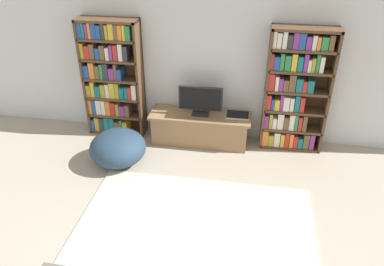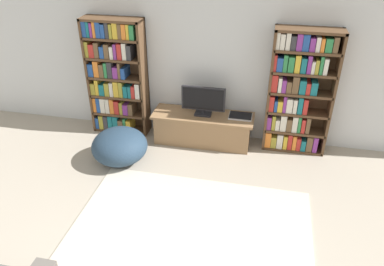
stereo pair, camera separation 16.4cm
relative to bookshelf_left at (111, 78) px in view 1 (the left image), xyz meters
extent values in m
cube|color=silver|center=(1.41, 0.19, 0.40)|extent=(8.80, 0.06, 2.60)
cube|color=#513823|center=(-0.38, -0.01, -0.02)|extent=(0.04, 0.30, 1.76)
cube|color=#513823|center=(0.45, -0.01, -0.02)|extent=(0.04, 0.30, 1.76)
cube|color=#513823|center=(0.04, 0.12, -0.02)|extent=(0.87, 0.04, 1.76)
cube|color=#513823|center=(0.04, -0.01, 0.84)|extent=(0.87, 0.30, 0.04)
cube|color=#513823|center=(0.04, -0.01, -0.88)|extent=(0.83, 0.30, 0.04)
cube|color=#234C99|center=(-0.34, -0.03, -0.77)|extent=(0.05, 0.24, 0.18)
cube|color=#9E9333|center=(-0.27, -0.03, -0.75)|extent=(0.07, 0.24, 0.22)
cube|color=#333338|center=(-0.19, -0.03, -0.75)|extent=(0.07, 0.24, 0.22)
cube|color=#196B75|center=(-0.12, -0.03, -0.74)|extent=(0.07, 0.24, 0.24)
cube|color=#196B75|center=(-0.03, -0.03, -0.74)|extent=(0.08, 0.24, 0.24)
cube|color=brown|center=(0.05, -0.03, -0.77)|extent=(0.08, 0.24, 0.18)
cube|color=#2D7F47|center=(0.12, -0.03, -0.75)|extent=(0.04, 0.24, 0.22)
cube|color=gold|center=(0.18, -0.03, -0.77)|extent=(0.07, 0.24, 0.19)
cube|color=#513823|center=(0.04, -0.01, -0.58)|extent=(0.83, 0.30, 0.04)
cube|color=orange|center=(-0.34, -0.03, -0.45)|extent=(0.05, 0.24, 0.23)
cube|color=#234C99|center=(-0.28, -0.03, -0.45)|extent=(0.06, 0.24, 0.24)
cube|color=silver|center=(-0.21, -0.03, -0.45)|extent=(0.08, 0.24, 0.24)
cube|color=silver|center=(-0.13, -0.03, -0.45)|extent=(0.06, 0.24, 0.24)
cube|color=orange|center=(-0.06, -0.03, -0.45)|extent=(0.07, 0.24, 0.24)
cube|color=#B72D28|center=(0.02, -0.03, -0.46)|extent=(0.08, 0.24, 0.21)
cube|color=#9E9333|center=(0.09, -0.03, -0.47)|extent=(0.05, 0.24, 0.20)
cube|color=#7F338C|center=(0.16, -0.03, -0.48)|extent=(0.08, 0.24, 0.17)
cube|color=brown|center=(0.24, -0.03, -0.48)|extent=(0.07, 0.24, 0.18)
cube|color=#513823|center=(0.04, -0.01, -0.29)|extent=(0.83, 0.30, 0.04)
cube|color=#9E9333|center=(-0.33, -0.03, -0.18)|extent=(0.07, 0.24, 0.18)
cube|color=gold|center=(-0.26, -0.03, -0.15)|extent=(0.05, 0.24, 0.24)
cube|color=#196B75|center=(-0.19, -0.03, -0.19)|extent=(0.08, 0.24, 0.17)
cube|color=#9E9333|center=(-0.10, -0.03, -0.17)|extent=(0.07, 0.24, 0.20)
cube|color=silver|center=(-0.03, -0.03, -0.17)|extent=(0.06, 0.24, 0.21)
cube|color=gold|center=(0.04, -0.03, -0.15)|extent=(0.08, 0.24, 0.24)
cube|color=#9E9333|center=(0.12, -0.03, -0.15)|extent=(0.06, 0.24, 0.24)
cube|color=#196B75|center=(0.19, -0.03, -0.18)|extent=(0.06, 0.24, 0.18)
cube|color=#196B75|center=(0.25, -0.03, -0.18)|extent=(0.05, 0.24, 0.18)
cube|color=#B72D28|center=(0.31, -0.03, -0.18)|extent=(0.05, 0.24, 0.19)
cube|color=silver|center=(0.37, -0.03, -0.16)|extent=(0.07, 0.24, 0.23)
cube|color=#513823|center=(0.04, -0.01, 0.00)|extent=(0.83, 0.30, 0.04)
cube|color=#234C99|center=(-0.32, -0.03, 0.11)|extent=(0.08, 0.24, 0.19)
cube|color=orange|center=(-0.23, -0.03, 0.14)|extent=(0.08, 0.24, 0.24)
cube|color=brown|center=(-0.15, -0.03, 0.12)|extent=(0.07, 0.24, 0.20)
cube|color=#2D7F47|center=(-0.09, -0.03, 0.13)|extent=(0.05, 0.24, 0.22)
cube|color=#333338|center=(-0.02, -0.03, 0.14)|extent=(0.07, 0.24, 0.24)
cube|color=#7F338C|center=(0.06, -0.03, 0.11)|extent=(0.08, 0.24, 0.17)
cube|color=brown|center=(0.12, -0.03, 0.14)|extent=(0.04, 0.24, 0.24)
cube|color=#234C99|center=(0.18, -0.03, 0.10)|extent=(0.06, 0.24, 0.16)
cube|color=#513823|center=(0.04, -0.01, 0.29)|extent=(0.83, 0.30, 0.04)
cube|color=#9E9333|center=(-0.34, -0.03, 0.42)|extent=(0.05, 0.24, 0.22)
cube|color=#B72D28|center=(-0.27, -0.03, 0.41)|extent=(0.08, 0.24, 0.19)
cube|color=brown|center=(-0.19, -0.03, 0.42)|extent=(0.07, 0.24, 0.22)
cube|color=#234C99|center=(-0.11, -0.03, 0.40)|extent=(0.07, 0.24, 0.17)
cube|color=brown|center=(-0.04, -0.03, 0.42)|extent=(0.07, 0.24, 0.21)
cube|color=silver|center=(0.03, -0.03, 0.40)|extent=(0.05, 0.24, 0.18)
cube|color=#7F338C|center=(0.09, -0.03, 0.42)|extent=(0.04, 0.24, 0.22)
cube|color=#B72D28|center=(0.15, -0.03, 0.42)|extent=(0.06, 0.24, 0.22)
cube|color=silver|center=(0.23, -0.03, 0.43)|extent=(0.06, 0.24, 0.24)
cube|color=#333338|center=(0.29, -0.03, 0.42)|extent=(0.07, 0.24, 0.21)
cube|color=#513823|center=(0.04, -0.01, 0.59)|extent=(0.83, 0.30, 0.04)
cube|color=#234C99|center=(-0.33, -0.03, 0.73)|extent=(0.06, 0.24, 0.24)
cube|color=#196B75|center=(-0.28, -0.03, 0.71)|extent=(0.04, 0.24, 0.21)
cube|color=#7F338C|center=(-0.23, -0.03, 0.71)|extent=(0.04, 0.24, 0.20)
cube|color=orange|center=(-0.18, -0.03, 0.72)|extent=(0.04, 0.24, 0.23)
cube|color=#234C99|center=(-0.13, -0.03, 0.72)|extent=(0.07, 0.24, 0.23)
cube|color=#234C99|center=(-0.06, -0.03, 0.70)|extent=(0.06, 0.24, 0.19)
cube|color=#333338|center=(0.00, -0.03, 0.73)|extent=(0.05, 0.24, 0.24)
cube|color=#9E9333|center=(0.06, -0.03, 0.71)|extent=(0.04, 0.24, 0.20)
cube|color=gold|center=(0.12, -0.03, 0.72)|extent=(0.07, 0.24, 0.24)
cube|color=brown|center=(0.19, -0.03, 0.71)|extent=(0.05, 0.24, 0.21)
cube|color=orange|center=(0.25, -0.03, 0.71)|extent=(0.06, 0.24, 0.21)
cube|color=gold|center=(0.30, -0.03, 0.71)|extent=(0.04, 0.24, 0.21)
cube|color=#2D7F47|center=(0.36, -0.03, 0.71)|extent=(0.06, 0.24, 0.20)
cube|color=#513823|center=(2.26, -0.01, -0.02)|extent=(0.04, 0.30, 1.76)
cube|color=#513823|center=(3.09, -0.01, -0.02)|extent=(0.04, 0.30, 1.76)
cube|color=#513823|center=(2.68, 0.12, -0.02)|extent=(0.87, 0.04, 1.76)
cube|color=#513823|center=(2.68, -0.01, 0.84)|extent=(0.87, 0.30, 0.04)
cube|color=#513823|center=(2.68, -0.01, -0.88)|extent=(0.83, 0.30, 0.04)
cube|color=orange|center=(2.32, -0.03, -0.74)|extent=(0.08, 0.24, 0.24)
cube|color=#9E9333|center=(2.40, -0.03, -0.77)|extent=(0.08, 0.24, 0.17)
cube|color=silver|center=(2.49, -0.03, -0.75)|extent=(0.08, 0.24, 0.22)
cube|color=gold|center=(2.57, -0.03, -0.76)|extent=(0.05, 0.24, 0.21)
cube|color=#B72D28|center=(2.63, -0.03, -0.74)|extent=(0.06, 0.24, 0.24)
cube|color=orange|center=(2.69, -0.03, -0.75)|extent=(0.05, 0.24, 0.22)
cube|color=#B72D28|center=(2.75, -0.03, -0.76)|extent=(0.06, 0.24, 0.19)
cube|color=#196B75|center=(2.82, -0.03, -0.78)|extent=(0.07, 0.24, 0.16)
cube|color=brown|center=(2.90, -0.03, -0.74)|extent=(0.08, 0.24, 0.23)
cube|color=#7F338C|center=(2.98, -0.03, -0.74)|extent=(0.06, 0.24, 0.24)
cube|color=#513823|center=(2.68, -0.01, -0.58)|extent=(0.83, 0.30, 0.04)
cube|color=#7F338C|center=(2.31, -0.03, -0.47)|extent=(0.06, 0.24, 0.19)
cube|color=#9E9333|center=(2.37, -0.03, -0.46)|extent=(0.05, 0.24, 0.22)
cube|color=silver|center=(2.43, -0.03, -0.48)|extent=(0.06, 0.24, 0.16)
cube|color=silver|center=(2.51, -0.03, -0.45)|extent=(0.08, 0.24, 0.24)
cube|color=brown|center=(2.59, -0.03, -0.47)|extent=(0.07, 0.24, 0.19)
cube|color=silver|center=(2.66, -0.03, -0.45)|extent=(0.07, 0.24, 0.24)
cube|color=#2D7F47|center=(2.72, -0.03, -0.45)|extent=(0.04, 0.24, 0.24)
cube|color=#B72D28|center=(2.78, -0.03, -0.46)|extent=(0.05, 0.24, 0.21)
cube|color=brown|center=(2.84, -0.03, -0.45)|extent=(0.05, 0.24, 0.24)
cube|color=#513823|center=(2.68, -0.01, -0.29)|extent=(0.83, 0.30, 0.04)
cube|color=#B72D28|center=(2.31, -0.03, -0.16)|extent=(0.07, 0.24, 0.22)
cube|color=#234C99|center=(2.37, -0.03, -0.19)|extent=(0.04, 0.24, 0.16)
cube|color=gold|center=(2.43, -0.03, -0.19)|extent=(0.07, 0.24, 0.16)
cube|color=#7F338C|center=(2.49, -0.03, -0.15)|extent=(0.04, 0.24, 0.24)
cube|color=silver|center=(2.55, -0.03, -0.17)|extent=(0.08, 0.24, 0.21)
cube|color=silver|center=(2.63, -0.03, -0.17)|extent=(0.05, 0.24, 0.20)
cube|color=#196B75|center=(2.69, -0.03, -0.15)|extent=(0.06, 0.24, 0.24)
cube|color=#B72D28|center=(2.76, -0.03, -0.16)|extent=(0.06, 0.24, 0.22)
cube|color=#513823|center=(2.68, -0.01, 0.00)|extent=(0.83, 0.30, 0.04)
cube|color=#B72D28|center=(2.32, -0.03, 0.14)|extent=(0.08, 0.24, 0.24)
cube|color=silver|center=(2.39, -0.03, 0.12)|extent=(0.05, 0.24, 0.20)
cube|color=#7F338C|center=(2.45, -0.03, 0.11)|extent=(0.05, 0.24, 0.18)
cube|color=brown|center=(2.51, -0.03, 0.10)|extent=(0.07, 0.24, 0.16)
cube|color=brown|center=(2.59, -0.03, 0.14)|extent=(0.08, 0.24, 0.24)
cube|color=#196B75|center=(2.69, -0.03, 0.12)|extent=(0.08, 0.24, 0.19)
cube|color=#B72D28|center=(2.76, -0.03, 0.10)|extent=(0.05, 0.24, 0.16)
cube|color=#196B75|center=(2.83, -0.03, 0.11)|extent=(0.08, 0.24, 0.18)
cube|color=#513823|center=(2.68, -0.01, 0.29)|extent=(0.83, 0.30, 0.04)
cube|color=#B72D28|center=(2.30, -0.03, 0.42)|extent=(0.04, 0.24, 0.22)
cube|color=#234C99|center=(2.36, -0.03, 0.41)|extent=(0.07, 0.24, 0.19)
cube|color=#2D7F47|center=(2.43, -0.03, 0.43)|extent=(0.05, 0.24, 0.23)
cube|color=#2D7F47|center=(2.50, -0.03, 0.42)|extent=(0.07, 0.24, 0.21)
cube|color=gold|center=(2.58, -0.03, 0.43)|extent=(0.07, 0.24, 0.23)
cube|color=#196B75|center=(2.66, -0.03, 0.41)|extent=(0.07, 0.24, 0.20)
cube|color=#7F338C|center=(2.72, -0.03, 0.43)|extent=(0.05, 0.24, 0.24)
cube|color=silver|center=(2.78, -0.03, 0.40)|extent=(0.04, 0.24, 0.17)
cube|color=#9E9333|center=(2.82, -0.03, 0.41)|extent=(0.04, 0.24, 0.19)
cube|color=#2D7F47|center=(2.87, -0.03, 0.43)|extent=(0.04, 0.24, 0.24)
cube|color=silver|center=(2.93, -0.03, 0.42)|extent=(0.05, 0.24, 0.21)
cube|color=#513823|center=(2.68, -0.01, 0.59)|extent=(0.83, 0.30, 0.04)
cube|color=silver|center=(2.30, -0.03, 0.72)|extent=(0.04, 0.24, 0.23)
cube|color=silver|center=(2.36, -0.03, 0.71)|extent=(0.06, 0.24, 0.20)
cube|color=silver|center=(2.42, -0.03, 0.72)|extent=(0.06, 0.24, 0.22)
cube|color=#333338|center=(2.49, -0.03, 0.70)|extent=(0.06, 0.24, 0.18)
cube|color=#7F338C|center=(2.56, -0.03, 0.71)|extent=(0.07, 0.24, 0.21)
cube|color=#234C99|center=(2.64, -0.03, 0.71)|extent=(0.08, 0.24, 0.21)
cube|color=#7F338C|center=(2.72, -0.03, 0.69)|extent=(0.07, 0.24, 0.17)
cube|color=silver|center=(2.79, -0.03, 0.70)|extent=(0.05, 0.24, 0.19)
cube|color=orange|center=(2.84, -0.03, 0.69)|extent=(0.04, 0.24, 0.17)
cube|color=#2D7F47|center=(2.92, -0.03, 0.69)|extent=(0.08, 0.24, 0.17)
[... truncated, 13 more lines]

